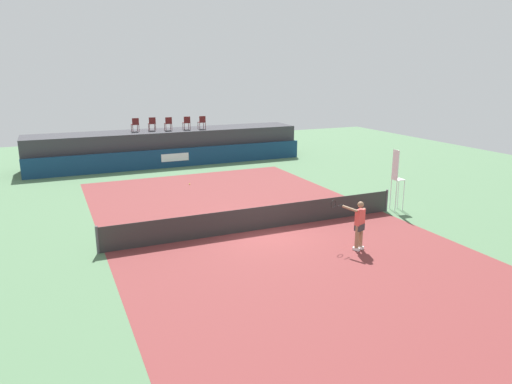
# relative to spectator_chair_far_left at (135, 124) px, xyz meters

# --- Properties ---
(ground_plane) EXTENTS (48.00, 48.00, 0.00)m
(ground_plane) POSITION_rel_spectator_chair_far_left_xyz_m (2.04, -12.41, -2.69)
(ground_plane) COLOR #4C704C
(court_inner) EXTENTS (12.00, 22.00, 0.00)m
(court_inner) POSITION_rel_spectator_chair_far_left_xyz_m (2.04, -15.41, -2.69)
(court_inner) COLOR maroon
(court_inner) RESTS_ON ground
(sponsor_wall) EXTENTS (18.00, 0.22, 1.20)m
(sponsor_wall) POSITION_rel_spectator_chair_far_left_xyz_m (2.04, -1.91, -2.09)
(sponsor_wall) COLOR navy
(sponsor_wall) RESTS_ON ground
(spectator_platform) EXTENTS (18.00, 2.80, 2.20)m
(spectator_platform) POSITION_rel_spectator_chair_far_left_xyz_m (2.04, -0.11, -1.59)
(spectator_platform) COLOR #38383D
(spectator_platform) RESTS_ON ground
(spectator_chair_far_left) EXTENTS (0.47, 0.47, 0.89)m
(spectator_chair_far_left) POSITION_rel_spectator_chair_far_left_xyz_m (0.00, 0.00, 0.00)
(spectator_chair_far_left) COLOR #561919
(spectator_chair_far_left) RESTS_ON spectator_platform
(spectator_chair_left) EXTENTS (0.45, 0.45, 0.89)m
(spectator_chair_left) POSITION_rel_spectator_chair_far_left_xyz_m (1.12, 0.04, 0.00)
(spectator_chair_left) COLOR #561919
(spectator_chair_left) RESTS_ON spectator_platform
(spectator_chair_center) EXTENTS (0.44, 0.44, 0.89)m
(spectator_chair_center) POSITION_rel_spectator_chair_far_left_xyz_m (2.13, -0.30, 0.00)
(spectator_chair_center) COLOR #561919
(spectator_chair_center) RESTS_ON spectator_platform
(spectator_chair_right) EXTENTS (0.45, 0.45, 0.89)m
(spectator_chair_right) POSITION_rel_spectator_chair_far_left_xyz_m (3.38, -0.36, 0.00)
(spectator_chair_right) COLOR #561919
(spectator_chair_right) RESTS_ON spectator_platform
(spectator_chair_far_right) EXTENTS (0.45, 0.45, 0.89)m
(spectator_chair_far_right) POSITION_rel_spectator_chair_far_left_xyz_m (4.42, -0.48, 0.00)
(spectator_chair_far_right) COLOR #561919
(spectator_chair_far_right) RESTS_ON spectator_platform
(umpire_chair) EXTENTS (0.47, 0.47, 2.76)m
(umpire_chair) POSITION_rel_spectator_chair_far_left_xyz_m (8.70, -15.40, -1.11)
(umpire_chair) COLOR white
(umpire_chair) RESTS_ON ground
(tennis_net) EXTENTS (12.40, 0.02, 0.95)m
(tennis_net) POSITION_rel_spectator_chair_far_left_xyz_m (2.04, -15.41, -2.22)
(tennis_net) COLOR #2D2D2D
(tennis_net) RESTS_ON ground
(net_post_near) EXTENTS (0.10, 0.10, 1.00)m
(net_post_near) POSITION_rel_spectator_chair_far_left_xyz_m (-4.16, -15.41, -2.19)
(net_post_near) COLOR #4C4C51
(net_post_near) RESTS_ON ground
(net_post_far) EXTENTS (0.10, 0.10, 1.00)m
(net_post_far) POSITION_rel_spectator_chair_far_left_xyz_m (8.24, -15.41, -2.19)
(net_post_far) COLOR #4C4C51
(net_post_far) RESTS_ON ground
(tennis_player) EXTENTS (0.98, 1.08, 1.77)m
(tennis_player) POSITION_rel_spectator_chair_far_left_xyz_m (4.30, -18.73, -1.73)
(tennis_player) COLOR white
(tennis_player) RESTS_ON court_inner
(tennis_ball) EXTENTS (0.07, 0.07, 0.07)m
(tennis_ball) POSITION_rel_spectator_chair_far_left_xyz_m (1.56, -6.97, -2.66)
(tennis_ball) COLOR #D8EA33
(tennis_ball) RESTS_ON court_inner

